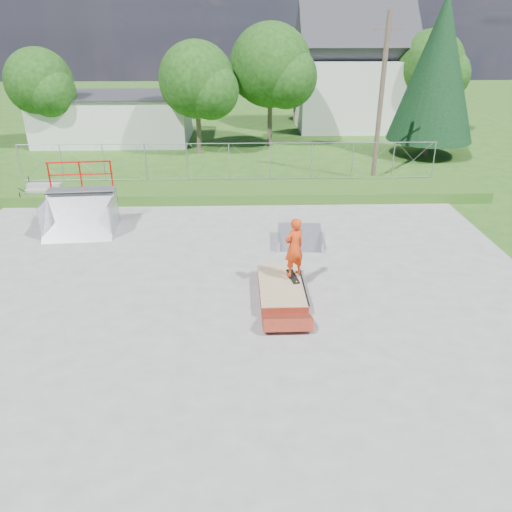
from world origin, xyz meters
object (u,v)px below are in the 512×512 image
(flat_bank_ramp, at_px, (300,238))
(skater, at_px, (294,250))
(quarter_pipe, at_px, (78,202))
(grind_box, at_px, (281,289))

(flat_bank_ramp, distance_m, skater, 3.68)
(quarter_pipe, bearing_deg, skater, -35.63)
(flat_bank_ramp, bearing_deg, skater, -95.61)
(grind_box, height_order, flat_bank_ramp, flat_bank_ramp)
(quarter_pipe, xyz_separation_m, skater, (7.82, -4.81, 0.08))
(quarter_pipe, distance_m, skater, 9.17)
(quarter_pipe, relative_size, flat_bank_ramp, 1.50)
(quarter_pipe, distance_m, flat_bank_ramp, 8.58)
(grind_box, xyz_separation_m, quarter_pipe, (-7.43, 5.13, 1.09))
(flat_bank_ramp, height_order, skater, skater)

